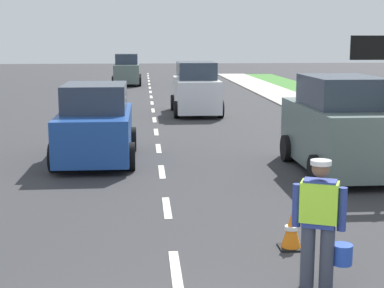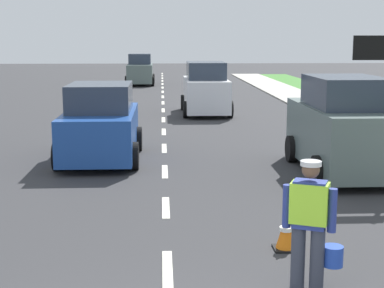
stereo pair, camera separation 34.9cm
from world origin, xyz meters
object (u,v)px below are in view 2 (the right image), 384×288
object	(u,v)px
road_worker	(311,219)
car_oncoming_third	(140,70)
car_oncoming_lead	(101,125)
car_outgoing_far	(206,90)
car_parked_curbside	(343,128)
traffic_cone_near	(286,232)

from	to	relation	value
road_worker	car_oncoming_third	world-z (taller)	car_oncoming_third
road_worker	car_oncoming_lead	xyz separation A→B (m)	(-3.44, 8.25, -0.01)
car_outgoing_far	car_oncoming_third	distance (m)	16.04
car_oncoming_third	car_oncoming_lead	world-z (taller)	car_oncoming_third
car_oncoming_third	car_parked_curbside	bearing A→B (deg)	-78.00
car_parked_curbside	car_oncoming_third	bearing A→B (deg)	102.00
car_oncoming_lead	car_outgoing_far	bearing A→B (deg)	69.60
road_worker	car_parked_curbside	distance (m)	6.85
traffic_cone_near	car_parked_curbside	world-z (taller)	car_parked_curbside
car_outgoing_far	car_oncoming_lead	world-z (taller)	car_outgoing_far
traffic_cone_near	car_parked_curbside	distance (m)	5.59
road_worker	traffic_cone_near	distance (m)	1.57
traffic_cone_near	car_oncoming_lead	size ratio (longest dim) A/B	0.14
road_worker	traffic_cone_near	bearing A→B (deg)	89.68
car_outgoing_far	car_parked_curbside	world-z (taller)	car_parked_curbside
road_worker	car_oncoming_lead	size ratio (longest dim) A/B	0.42
road_worker	car_parked_curbside	bearing A→B (deg)	69.54
car_parked_curbside	car_oncoming_third	distance (m)	27.37
traffic_cone_near	car_outgoing_far	bearing A→B (deg)	90.03
road_worker	traffic_cone_near	xyz separation A→B (m)	(0.01, 1.42, -0.65)
traffic_cone_near	car_oncoming_lead	world-z (taller)	car_oncoming_lead
car_parked_curbside	car_oncoming_third	size ratio (longest dim) A/B	1.08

